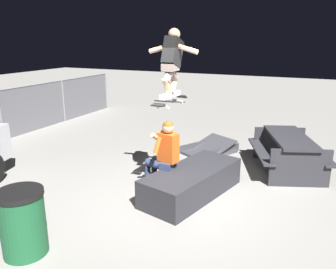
# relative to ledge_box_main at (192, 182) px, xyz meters

# --- Properties ---
(ground_plane) EXTENTS (40.00, 40.00, 0.00)m
(ground_plane) POSITION_rel_ledge_box_main_xyz_m (-0.26, 0.15, -0.24)
(ground_plane) COLOR gray
(ledge_box_main) EXTENTS (2.14, 1.28, 0.48)m
(ledge_box_main) POSITION_rel_ledge_box_main_xyz_m (0.00, 0.00, 0.00)
(ledge_box_main) COLOR #28282D
(ledge_box_main) RESTS_ON ground
(person_sitting_on_ledge) EXTENTS (0.59, 0.79, 1.32)m
(person_sitting_on_ledge) POSITION_rel_ledge_box_main_xyz_m (-0.10, 0.51, 0.49)
(person_sitting_on_ledge) COLOR #2D3856
(person_sitting_on_ledge) RESTS_ON ground
(skateboard) EXTENTS (1.02, 0.22, 0.16)m
(skateboard) POSITION_rel_ledge_box_main_xyz_m (0.04, 0.44, 1.37)
(skateboard) COLOR black
(skater_airborne) EXTENTS (0.62, 0.89, 1.12)m
(skater_airborne) POSITION_rel_ledge_box_main_xyz_m (0.10, 0.44, 2.06)
(skater_airborne) COLOR white
(kicker_ramp) EXTENTS (1.43, 1.30, 0.40)m
(kicker_ramp) POSITION_rel_ledge_box_main_xyz_m (2.28, 0.46, -0.18)
(kicker_ramp) COLOR #38383D
(kicker_ramp) RESTS_ON ground
(picnic_table_back) EXTENTS (2.07, 1.86, 0.75)m
(picnic_table_back) POSITION_rel_ledge_box_main_xyz_m (1.86, -1.38, 0.26)
(picnic_table_back) COLOR #28282D
(picnic_table_back) RESTS_ON ground
(trash_bin) EXTENTS (0.58, 0.58, 0.86)m
(trash_bin) POSITION_rel_ledge_box_main_xyz_m (-2.45, 1.33, 0.19)
(trash_bin) COLOR #19512D
(trash_bin) RESTS_ON ground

